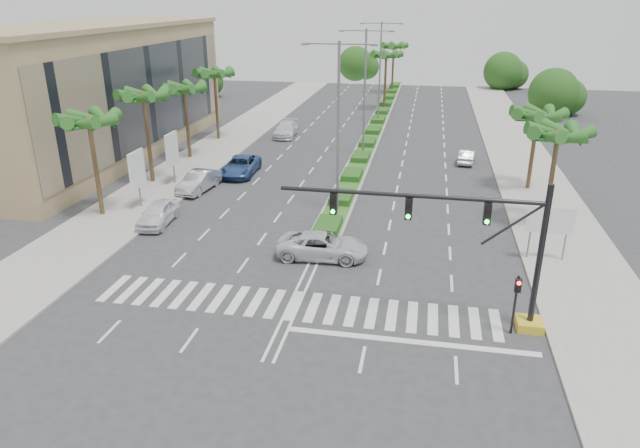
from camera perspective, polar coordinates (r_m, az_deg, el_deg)
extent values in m
plane|color=#333335|center=(29.47, -2.63, -8.15)|extent=(160.00, 160.00, 0.00)
cube|color=gray|center=(48.01, 21.17, 2.55)|extent=(6.00, 120.00, 0.15)
cube|color=gray|center=(51.71, -14.09, 4.70)|extent=(6.00, 120.00, 0.15)
cube|color=gray|center=(71.58, 5.74, 9.91)|extent=(2.20, 75.00, 0.20)
cube|color=#29561D|center=(71.55, 5.74, 10.01)|extent=(1.80, 75.00, 0.04)
cube|color=tan|center=(60.71, -21.79, 12.05)|extent=(12.00, 36.00, 12.00)
cube|color=gold|center=(29.23, 20.20, -9.38)|extent=(1.20, 1.20, 0.45)
cylinder|color=black|center=(27.67, 21.12, -3.18)|extent=(0.28, 0.28, 7.00)
cylinder|color=black|center=(26.20, 8.93, 2.83)|extent=(12.00, 0.20, 0.20)
cylinder|color=black|center=(26.87, 18.63, -0.10)|extent=(2.53, 0.12, 2.15)
cube|color=black|center=(26.57, 16.40, 0.96)|extent=(0.32, 0.24, 1.00)
cylinder|color=#19E533|center=(26.55, 16.36, 0.21)|extent=(0.20, 0.06, 0.20)
cube|color=black|center=(26.41, 8.85, 1.50)|extent=(0.32, 0.24, 1.00)
cylinder|color=#19E533|center=(26.39, 8.80, 0.74)|extent=(0.20, 0.06, 0.20)
cube|color=black|center=(26.72, 1.34, 2.00)|extent=(0.32, 0.24, 1.00)
cylinder|color=#19E533|center=(26.70, 1.28, 1.25)|extent=(0.20, 0.06, 0.20)
cylinder|color=black|center=(27.94, 18.88, -7.68)|extent=(0.12, 0.12, 3.00)
cube|color=black|center=(27.30, 19.20, -5.82)|extent=(0.28, 0.22, 0.65)
cylinder|color=red|center=(27.11, 19.28, -5.61)|extent=(0.18, 0.05, 0.18)
cylinder|color=slate|center=(35.98, 20.22, -1.31)|extent=(0.10, 0.10, 2.80)
cylinder|color=slate|center=(36.39, 23.32, -1.52)|extent=(0.10, 0.10, 2.80)
cube|color=#0C6638|center=(35.75, 22.04, 0.35)|extent=(2.60, 0.08, 1.50)
cube|color=white|center=(35.70, 22.06, 0.32)|extent=(2.70, 0.02, 1.60)
cylinder|color=slate|center=(44.21, -17.60, 3.24)|extent=(0.12, 0.12, 2.80)
cube|color=white|center=(43.76, -17.84, 5.23)|extent=(0.18, 2.10, 2.70)
cube|color=#D8594C|center=(43.76, -17.84, 5.23)|extent=(0.12, 2.00, 2.60)
cylinder|color=slate|center=(49.32, -14.42, 5.45)|extent=(0.12, 0.12, 2.80)
cube|color=white|center=(48.91, -14.60, 7.25)|extent=(0.18, 2.10, 2.70)
cube|color=#D8594C|center=(48.91, -14.60, 7.25)|extent=(0.12, 2.00, 2.60)
cylinder|color=brown|center=(42.97, -21.50, 5.15)|extent=(0.32, 0.32, 7.00)
sphere|color=brown|center=(42.21, -22.14, 9.57)|extent=(0.70, 0.70, 0.70)
cone|color=#1D5C20|center=(41.65, -20.82, 9.46)|extent=(0.90, 3.62, 1.50)
cone|color=#1D5C20|center=(42.59, -20.72, 9.72)|extent=(3.39, 2.96, 1.50)
cone|color=#1D5C20|center=(43.25, -21.65, 9.76)|extent=(3.73, 1.68, 1.50)
cone|color=#1D5C20|center=(43.16, -22.91, 9.56)|extent=(2.38, 3.65, 1.50)
cone|color=#1D5C20|center=(42.38, -23.60, 9.26)|extent=(2.38, 3.65, 1.50)
cone|color=#1D5C20|center=(41.49, -23.18, 9.09)|extent=(3.73, 1.68, 1.50)
cone|color=#1D5C20|center=(41.16, -21.93, 9.18)|extent=(3.39, 2.96, 1.50)
cylinder|color=brown|center=(49.63, -16.79, 8.06)|extent=(0.32, 0.32, 7.40)
sphere|color=brown|center=(48.96, -17.25, 12.15)|extent=(0.70, 0.70, 0.70)
cone|color=#1D5C20|center=(48.48, -16.06, 12.07)|extent=(0.90, 3.62, 1.50)
cone|color=#1D5C20|center=(49.42, -16.06, 12.24)|extent=(3.39, 2.96, 1.50)
cone|color=#1D5C20|center=(50.02, -16.93, 12.26)|extent=(3.73, 1.68, 1.50)
cone|color=#1D5C20|center=(49.85, -18.02, 12.11)|extent=(2.38, 3.65, 1.50)
cone|color=#1D5C20|center=(49.03, -18.54, 11.90)|extent=(2.38, 3.65, 1.50)
cone|color=#1D5C20|center=(48.15, -18.09, 11.79)|extent=(3.73, 1.68, 1.50)
cone|color=#1D5C20|center=(47.91, -16.97, 11.87)|extent=(3.39, 2.96, 1.50)
cylinder|color=brown|center=(56.73, -13.13, 9.74)|extent=(0.32, 0.32, 6.80)
sphere|color=brown|center=(56.17, -13.42, 13.03)|extent=(0.70, 0.70, 0.70)
cone|color=#1D5C20|center=(55.75, -12.35, 12.95)|extent=(0.90, 3.62, 1.50)
cone|color=#1D5C20|center=(56.69, -12.41, 13.09)|extent=(3.39, 2.96, 1.50)
cone|color=#1D5C20|center=(57.25, -13.21, 13.10)|extent=(3.73, 1.68, 1.50)
cone|color=#1D5C20|center=(57.02, -14.15, 12.99)|extent=(2.38, 3.65, 1.50)
cone|color=#1D5C20|center=(56.16, -14.56, 12.83)|extent=(2.38, 3.65, 1.50)
cone|color=#1D5C20|center=(55.32, -14.10, 12.74)|extent=(3.73, 1.68, 1.50)
cone|color=#1D5C20|center=(55.13, -13.10, 12.80)|extent=(3.39, 2.96, 1.50)
cylinder|color=brown|center=(63.96, -10.30, 11.45)|extent=(0.32, 0.32, 7.20)
sphere|color=brown|center=(63.45, -10.52, 14.56)|extent=(0.70, 0.70, 0.70)
cone|color=#1D5C20|center=(63.08, -9.55, 14.49)|extent=(0.90, 3.62, 1.50)
cone|color=#1D5C20|center=(64.02, -9.64, 14.59)|extent=(3.39, 2.96, 1.50)
cone|color=#1D5C20|center=(64.54, -10.38, 14.60)|extent=(3.73, 1.68, 1.50)
cone|color=#1D5C20|center=(64.26, -11.21, 14.51)|extent=(2.38, 3.65, 1.50)
cone|color=#1D5C20|center=(63.38, -11.53, 14.39)|extent=(2.38, 3.65, 1.50)
cone|color=#1D5C20|center=(62.56, -11.08, 14.33)|extent=(3.73, 1.68, 1.50)
cone|color=#1D5C20|center=(62.42, -10.19, 14.38)|extent=(3.39, 2.96, 1.50)
cylinder|color=brown|center=(41.33, 22.11, 4.08)|extent=(0.32, 0.32, 6.50)
sphere|color=brown|center=(40.57, 22.74, 8.31)|extent=(0.70, 0.70, 0.70)
cone|color=#1D5C20|center=(40.83, 24.23, 8.02)|extent=(0.90, 3.62, 1.50)
cone|color=#1D5C20|center=(41.56, 23.43, 8.36)|extent=(3.39, 2.96, 1.50)
cone|color=#1D5C20|center=(41.57, 22.12, 8.55)|extent=(3.73, 1.68, 1.50)
cone|color=#1D5C20|center=(40.86, 21.23, 8.47)|extent=(2.38, 3.65, 1.50)
cone|color=#1D5C20|center=(39.94, 21.44, 8.16)|extent=(2.38, 3.65, 1.50)
cone|color=#1D5C20|center=(39.52, 22.65, 7.85)|extent=(3.73, 1.68, 1.50)
cone|color=#1D5C20|center=(39.92, 23.91, 7.79)|extent=(3.39, 2.96, 1.50)
cylinder|color=brown|center=(48.95, 20.48, 6.71)|extent=(0.32, 0.32, 6.20)
sphere|color=brown|center=(48.33, 20.95, 10.13)|extent=(0.70, 0.70, 0.70)
cone|color=#1D5C20|center=(48.55, 22.22, 9.89)|extent=(0.90, 3.62, 1.50)
cone|color=#1D5C20|center=(49.30, 21.57, 10.14)|extent=(3.39, 2.96, 1.50)
cone|color=#1D5C20|center=(49.35, 20.45, 10.30)|extent=(3.73, 1.68, 1.50)
cone|color=#1D5C20|center=(48.65, 19.68, 10.25)|extent=(2.38, 3.65, 1.50)
cone|color=#1D5C20|center=(47.72, 19.83, 10.02)|extent=(2.38, 3.65, 1.50)
cone|color=#1D5C20|center=(47.27, 20.83, 9.79)|extent=(3.73, 1.68, 1.50)
cone|color=#1D5C20|center=(47.64, 21.91, 9.73)|extent=(3.39, 2.96, 1.50)
cylinder|color=brown|center=(80.78, 6.53, 13.86)|extent=(0.32, 0.32, 7.50)
sphere|color=brown|center=(80.37, 6.64, 16.44)|extent=(0.70, 0.70, 0.70)
cone|color=#1D5C20|center=(80.31, 7.45, 16.33)|extent=(0.90, 3.62, 1.50)
cone|color=#1D5C20|center=(81.19, 7.19, 16.40)|extent=(3.39, 2.96, 1.50)
cone|color=#1D5C20|center=(81.46, 6.52, 16.44)|extent=(3.73, 1.68, 1.50)
cone|color=#1D5C20|center=(80.94, 5.94, 16.43)|extent=(2.38, 3.65, 1.50)
cone|color=#1D5C20|center=(79.99, 5.87, 16.37)|extent=(2.38, 3.65, 1.50)
cone|color=#1D5C20|center=(79.34, 6.39, 16.31)|extent=(3.73, 1.68, 1.50)
cone|color=#1D5C20|center=(79.48, 7.10, 16.29)|extent=(3.39, 2.96, 1.50)
cylinder|color=brown|center=(95.63, 7.29, 15.04)|extent=(0.32, 0.32, 7.50)
sphere|color=brown|center=(95.28, 7.40, 17.22)|extent=(0.70, 0.70, 0.70)
cone|color=#1D5C20|center=(95.23, 8.08, 17.13)|extent=(0.90, 3.62, 1.50)
cone|color=#1D5C20|center=(96.11, 7.85, 17.18)|extent=(3.39, 2.96, 1.50)
cone|color=#1D5C20|center=(96.37, 7.29, 17.22)|extent=(3.73, 1.68, 1.50)
cone|color=#1D5C20|center=(95.83, 6.79, 17.21)|extent=(2.38, 3.65, 1.50)
cone|color=#1D5C20|center=(94.89, 6.75, 17.17)|extent=(2.38, 3.65, 1.50)
cone|color=#1D5C20|center=(94.24, 7.19, 17.12)|extent=(3.73, 1.68, 1.50)
cone|color=#1D5C20|center=(94.39, 7.79, 17.10)|extent=(3.39, 2.96, 1.50)
cylinder|color=slate|center=(40.23, 1.83, 9.30)|extent=(0.20, 0.20, 12.00)
cylinder|color=slate|center=(39.59, 0.14, 17.59)|extent=(2.40, 0.10, 0.10)
cylinder|color=slate|center=(39.22, 3.75, 17.51)|extent=(2.40, 0.10, 0.10)
cube|color=slate|center=(39.81, -1.49, 17.54)|extent=(0.50, 0.25, 0.12)
cube|color=slate|center=(39.10, 5.43, 17.38)|extent=(0.50, 0.25, 0.12)
cylinder|color=slate|center=(55.83, 4.48, 12.76)|extent=(0.20, 0.20, 12.00)
cylinder|color=slate|center=(55.37, 3.36, 18.75)|extent=(2.40, 0.10, 0.10)
cylinder|color=slate|center=(55.10, 5.97, 18.66)|extent=(2.40, 0.10, 0.10)
cube|color=slate|center=(55.52, 2.17, 18.73)|extent=(0.50, 0.25, 0.12)
cube|color=slate|center=(55.02, 7.17, 18.56)|extent=(0.50, 0.25, 0.12)
cylinder|color=slate|center=(71.60, 6.00, 14.70)|extent=(0.20, 0.20, 12.00)
cylinder|color=slate|center=(71.24, 5.17, 19.37)|extent=(2.40, 0.10, 0.10)
cylinder|color=slate|center=(71.04, 7.21, 19.29)|extent=(2.40, 0.10, 0.10)
cube|color=slate|center=(71.36, 4.24, 19.36)|extent=(0.50, 0.25, 0.12)
cube|color=slate|center=(70.97, 8.15, 19.20)|extent=(0.50, 0.25, 0.12)
imported|color=white|center=(40.89, -15.92, 1.02)|extent=(2.18, 4.70, 1.56)
imported|color=#B1B2B6|center=(47.25, -12.04, 4.20)|extent=(2.30, 5.06, 1.61)
imported|color=navy|center=(51.07, -7.93, 5.78)|extent=(2.90, 5.83, 1.59)
imported|color=silver|center=(65.18, -3.41, 9.44)|extent=(2.54, 5.62, 1.60)
imported|color=silver|center=(34.28, 0.24, -2.19)|extent=(5.60, 2.78, 1.52)
imported|color=#B7B8BC|center=(56.06, 14.46, 6.58)|extent=(1.85, 4.05, 1.29)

